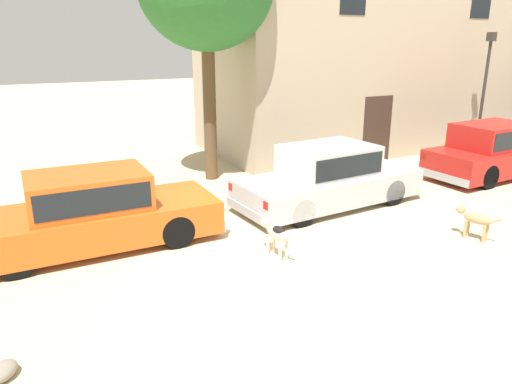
{
  "coord_description": "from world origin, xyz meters",
  "views": [
    {
      "loc": [
        -3.9,
        -7.86,
        3.79
      ],
      "look_at": [
        0.19,
        0.2,
        0.9
      ],
      "focal_mm": 33.58,
      "sensor_mm": 36.0,
      "label": 1
    }
  ],
  "objects_px": {
    "parked_sedan_third": "(494,150)",
    "parked_sedan_nearest": "(92,211)",
    "street_lamp": "(486,79)",
    "stray_dog_spotted": "(276,232)",
    "stray_dog_tan": "(475,218)",
    "parked_sedan_second": "(329,176)"
  },
  "relations": [
    {
      "from": "parked_sedan_second",
      "to": "stray_dog_spotted",
      "type": "bearing_deg",
      "value": -146.81
    },
    {
      "from": "stray_dog_spotted",
      "to": "stray_dog_tan",
      "type": "xyz_separation_m",
      "value": [
        3.89,
        -1.07,
        -0.04
      ]
    },
    {
      "from": "parked_sedan_second",
      "to": "street_lamp",
      "type": "bearing_deg",
      "value": 10.88
    },
    {
      "from": "street_lamp",
      "to": "stray_dog_tan",
      "type": "bearing_deg",
      "value": -140.86
    },
    {
      "from": "parked_sedan_second",
      "to": "parked_sedan_nearest",
      "type": "bearing_deg",
      "value": 175.14
    },
    {
      "from": "parked_sedan_nearest",
      "to": "street_lamp",
      "type": "bearing_deg",
      "value": 8.99
    },
    {
      "from": "parked_sedan_second",
      "to": "stray_dog_tan",
      "type": "relative_size",
      "value": 5.22
    },
    {
      "from": "stray_dog_tan",
      "to": "street_lamp",
      "type": "bearing_deg",
      "value": -68.27
    },
    {
      "from": "parked_sedan_nearest",
      "to": "parked_sedan_second",
      "type": "relative_size",
      "value": 1.01
    },
    {
      "from": "parked_sedan_nearest",
      "to": "street_lamp",
      "type": "distance_m",
      "value": 13.19
    },
    {
      "from": "parked_sedan_nearest",
      "to": "parked_sedan_third",
      "type": "relative_size",
      "value": 1.06
    },
    {
      "from": "parked_sedan_second",
      "to": "parked_sedan_third",
      "type": "xyz_separation_m",
      "value": [
        5.71,
        -0.0,
        0.05
      ]
    },
    {
      "from": "parked_sedan_second",
      "to": "stray_dog_tan",
      "type": "distance_m",
      "value": 3.3
    },
    {
      "from": "parked_sedan_third",
      "to": "parked_sedan_nearest",
      "type": "bearing_deg",
      "value": 176.44
    },
    {
      "from": "parked_sedan_second",
      "to": "parked_sedan_third",
      "type": "bearing_deg",
      "value": -4.25
    },
    {
      "from": "stray_dog_spotted",
      "to": "parked_sedan_nearest",
      "type": "bearing_deg",
      "value": 49.55
    },
    {
      "from": "stray_dog_spotted",
      "to": "stray_dog_tan",
      "type": "relative_size",
      "value": 1.09
    },
    {
      "from": "stray_dog_spotted",
      "to": "street_lamp",
      "type": "height_order",
      "value": "street_lamp"
    },
    {
      "from": "stray_dog_spotted",
      "to": "street_lamp",
      "type": "relative_size",
      "value": 0.25
    },
    {
      "from": "parked_sedan_nearest",
      "to": "stray_dog_spotted",
      "type": "relative_size",
      "value": 4.83
    },
    {
      "from": "parked_sedan_second",
      "to": "parked_sedan_third",
      "type": "height_order",
      "value": "parked_sedan_third"
    },
    {
      "from": "parked_sedan_nearest",
      "to": "parked_sedan_third",
      "type": "bearing_deg",
      "value": -0.07
    }
  ]
}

